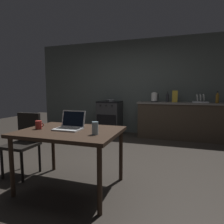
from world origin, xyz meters
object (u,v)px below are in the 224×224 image
Objects in this scene: coffee_mug at (39,125)px; bottle_b at (167,97)px; dish_rack at (200,101)px; cereal_box at (175,96)px; bottle at (217,98)px; laptop at (70,126)px; frying_pan at (110,100)px; electric_kettle at (154,97)px; drinking_glass at (95,128)px; chair at (25,139)px; dining_table at (70,136)px; stove_oven at (110,117)px.

bottle_b reaches higher than coffee_mug.
coffee_mug is 3.78m from dish_rack.
dish_rack is at bearing -1.96° from cereal_box.
bottle is 1.04× the size of bottle_b.
laptop is 2.99m from frying_pan.
laptop is 3.25m from cereal_box.
cereal_box is at bearing 62.60° from coffee_mug.
laptop is 3.65m from bottle.
electric_kettle is 0.50m from cereal_box.
electric_kettle is at bearing 178.01° from bottle.
electric_kettle is 1.78× the size of drinking_glass.
frying_pan is at bearing 105.67° from drinking_glass.
bottle_b is at bearing 60.29° from chair.
dining_table is at bearing -125.82° from bottle.
bottle is 0.94m from cereal_box.
dish_rack is at bearing -5.97° from bottle_b.
drinking_glass is at bearing -10.63° from chair.
bottle reaches higher than stove_oven.
coffee_mug is 0.40× the size of cereal_box.
bottle reaches higher than drinking_glass.
cereal_box is (1.71, 0.02, 0.60)m from stove_oven.
stove_oven is 3.03m from laptop.
dish_rack is at bearing 65.81° from drinking_glass.
stove_oven is at bearing 120.07° from frying_pan.
electric_kettle is (1.55, 2.84, 0.53)m from chair.
stove_oven is 1.34m from electric_kettle.
dining_table is 3.04m from frying_pan.
cereal_box is at bearing 1.67° from frying_pan.
bottle_b reaches higher than chair.
cereal_box is 0.85× the size of dish_rack.
dish_rack is (2.30, 0.00, 0.50)m from stove_oven.
bottle_b is (1.42, 3.16, 0.26)m from coffee_mug.
cereal_box is (1.61, 3.10, 0.28)m from coffee_mug.
laptop is 1.10× the size of cereal_box.
dining_table is at bearing 161.52° from drinking_glass.
bottle_b reaches higher than electric_kettle.
bottle reaches higher than laptop.
frying_pan is 1.52m from bottle_b.
coffee_mug is 3.47m from bottle_b.
dining_table is 1.35× the size of chair.
stove_oven is at bearing 92.03° from coffee_mug.
frying_pan is (-0.47, 2.95, 0.17)m from laptop.
laptop is at bearing -126.56° from bottle.
electric_kettle is at bearing 62.09° from laptop.
frying_pan is at bearing 85.74° from chair.
electric_kettle reaches higher than drinking_glass.
bottle_b is at bearing 173.37° from bottle.
chair is (-0.34, -2.84, 0.04)m from stove_oven.
electric_kettle is 0.33m from bottle_b.
cereal_box is 0.19m from bottle_b.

